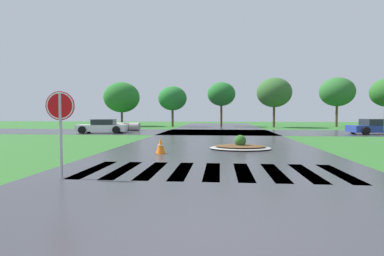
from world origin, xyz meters
name	(u,v)px	position (x,y,z in m)	size (l,w,h in m)	color
ground_plane	(202,246)	(0.00, 0.00, -0.05)	(120.00, 120.00, 0.10)	#2D6628
asphalt_roadway	(215,151)	(0.00, 10.00, 0.00)	(9.88, 80.00, 0.01)	#35353A
asphalt_cross_road	(218,132)	(0.00, 24.19, 0.00)	(90.00, 8.90, 0.01)	#35353A
crosswalk_stripes	(212,171)	(0.00, 5.03, 0.00)	(7.65, 2.96, 0.01)	white
stop_sign	(60,114)	(-3.97, 3.76, 1.69)	(0.76, 0.11, 2.29)	#B2B5BA
median_island	(240,146)	(1.18, 10.80, 0.13)	(2.92, 2.12, 0.68)	#9E9B93
car_blue_compact	(378,127)	(13.15, 22.60, 0.58)	(4.75, 2.45, 1.25)	navy
car_white_sedan	(102,127)	(-10.04, 22.05, 0.56)	(4.39, 2.56, 1.20)	silver
drainage_pipe_stack	(127,127)	(-8.94, 25.70, 0.41)	(2.52, 0.96, 0.81)	#9E9B93
traffic_cone	(161,146)	(-2.28, 8.81, 0.32)	(0.42, 0.42, 0.66)	orange
background_treeline	(248,95)	(3.78, 36.06, 4.14)	(38.72, 6.65, 6.27)	#4C3823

